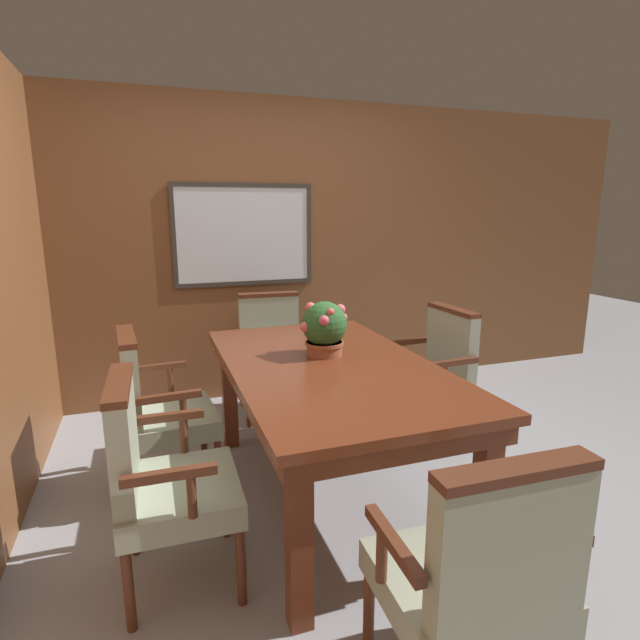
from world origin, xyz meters
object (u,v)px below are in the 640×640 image
at_px(dining_table, 329,380).
at_px(chair_left_far, 156,405).
at_px(chair_right_far, 434,370).
at_px(potted_plant, 324,328).
at_px(chair_head_far, 272,348).
at_px(chair_head_near, 478,573).
at_px(chair_left_near, 160,474).

xyz_separation_m(dining_table, chair_left_far, (-0.88, 0.40, -0.18)).
height_order(dining_table, chair_right_far, chair_right_far).
bearing_deg(dining_table, potted_plant, 80.36).
height_order(dining_table, chair_head_far, chair_head_far).
relative_size(chair_head_far, chair_left_far, 1.00).
height_order(chair_head_near, chair_right_far, same).
bearing_deg(chair_left_far, chair_head_near, -156.70).
relative_size(chair_head_near, chair_right_far, 1.00).
distance_m(chair_head_far, chair_right_far, 1.27).
xyz_separation_m(chair_head_far, chair_left_far, (-0.89, -0.91, 0.00)).
bearing_deg(chair_head_near, chair_left_far, -60.67).
bearing_deg(potted_plant, chair_head_far, 90.87).
relative_size(chair_left_far, chair_left_near, 1.00).
distance_m(dining_table, chair_left_near, 0.98).
relative_size(dining_table, potted_plant, 6.02).
bearing_deg(dining_table, chair_left_far, 155.52).
bearing_deg(chair_left_near, chair_right_far, -64.51).
bearing_deg(dining_table, chair_head_far, 89.65).
xyz_separation_m(dining_table, potted_plant, (0.03, 0.15, 0.25)).
height_order(dining_table, potted_plant, potted_plant).
relative_size(dining_table, chair_head_far, 1.95).
distance_m(chair_right_far, potted_plant, 1.03).
bearing_deg(chair_left_far, chair_right_far, -93.16).
bearing_deg(chair_right_far, chair_left_far, -91.52).
distance_m(dining_table, chair_right_far, 1.03).
bearing_deg(chair_head_far, potted_plant, -85.27).
height_order(chair_head_far, chair_left_near, same).
bearing_deg(chair_left_near, chair_head_near, -134.68).
relative_size(chair_head_far, potted_plant, 3.09).
height_order(chair_head_near, chair_left_far, same).
bearing_deg(chair_head_far, chair_left_far, -130.28).
distance_m(chair_head_near, chair_left_near, 1.27).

